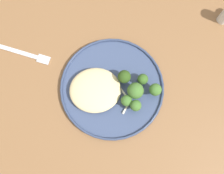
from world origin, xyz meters
TOP-DOWN VIEW (x-y plane):
  - ground at (0.00, 0.00)m, footprint 6.00×6.00m
  - wooden_dining_table at (0.00, 0.00)m, footprint 1.40×1.00m
  - dinner_plate at (-0.04, -0.04)m, footprint 0.29×0.29m
  - noodle_bed at (0.01, -0.03)m, footprint 0.14×0.13m
  - seared_scallop_tiny_bay at (-0.02, -0.03)m, footprint 0.03×0.03m
  - seared_scallop_on_noodles at (0.03, -0.05)m, footprint 0.03×0.03m
  - seared_scallop_left_edge at (0.02, -0.03)m, footprint 0.03×0.03m
  - seared_scallop_center_golden at (0.02, 0.01)m, footprint 0.04×0.04m
  - seared_scallop_large_seared at (-0.00, -0.04)m, footprint 0.03×0.03m
  - seared_scallop_tilted_round at (-0.04, -0.05)m, footprint 0.02×0.02m
  - broccoli_floret_small_sprig at (-0.15, -0.02)m, footprint 0.03×0.03m
  - broccoli_floret_center_pile at (-0.10, 0.02)m, footprint 0.03×0.03m
  - broccoli_floret_right_tilted at (-0.12, -0.05)m, footprint 0.03×0.03m
  - broccoli_floret_left_leaning at (-0.10, -0.02)m, footprint 0.04×0.04m
  - broccoli_floret_near_rim at (-0.07, -0.06)m, footprint 0.04×0.04m
  - broccoli_floret_beside_noodles at (-0.07, 0.01)m, footprint 0.03×0.03m
  - onion_sliver_long_sliver at (-0.07, -0.01)m, footprint 0.03×0.04m
  - onion_sliver_short_strip at (-0.04, -0.02)m, footprint 0.02×0.06m
  - onion_sliver_pale_crescent at (-0.08, 0.01)m, footprint 0.03×0.05m
  - dinner_fork at (0.22, -0.16)m, footprint 0.18×0.08m

SIDE VIEW (x-z plane):
  - ground at x=0.00m, z-range 0.00..0.00m
  - wooden_dining_table at x=0.00m, z-range 0.29..1.03m
  - dinner_fork at x=0.22m, z-range 0.74..0.74m
  - dinner_plate at x=-0.04m, z-range 0.74..0.76m
  - onion_sliver_long_sliver at x=-0.07m, z-range 0.75..0.76m
  - onion_sliver_short_strip at x=-0.04m, z-range 0.75..0.76m
  - onion_sliver_pale_crescent at x=-0.08m, z-range 0.75..0.76m
  - seared_scallop_on_noodles at x=0.03m, z-range 0.75..0.77m
  - seared_scallop_center_golden at x=0.02m, z-range 0.75..0.77m
  - seared_scallop_large_seared at x=0.00m, z-range 0.75..0.77m
  - seared_scallop_tilted_round at x=-0.04m, z-range 0.75..0.77m
  - seared_scallop_tiny_bay at x=-0.02m, z-range 0.75..0.77m
  - seared_scallop_left_edge at x=0.02m, z-range 0.75..0.77m
  - noodle_bed at x=0.01m, z-range 0.75..0.78m
  - broccoli_floret_right_tilted at x=-0.12m, z-range 0.75..0.80m
  - broccoli_floret_beside_noodles at x=-0.07m, z-range 0.76..0.80m
  - broccoli_floret_small_sprig at x=-0.15m, z-range 0.76..0.81m
  - broccoli_floret_center_pile at x=-0.10m, z-range 0.76..0.81m
  - broccoli_floret_near_rim at x=-0.07m, z-range 0.76..0.81m
  - broccoli_floret_left_leaning at x=-0.10m, z-range 0.76..0.82m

